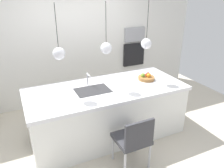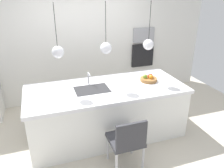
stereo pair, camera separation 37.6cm
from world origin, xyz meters
The scene contains 12 objects.
floor centered at (0.00, 0.00, 0.00)m, with size 6.60×6.60×0.00m, color beige.
back_wall centered at (0.00, 1.65, 1.30)m, with size 6.00×0.10×2.60m, color silver.
kitchen_island centered at (0.00, 0.00, 0.46)m, with size 2.67×1.15×0.91m.
sink_basin centered at (-0.25, 0.00, 0.91)m, with size 0.56×0.40×0.02m, color #2D2D30.
faucet centered at (-0.25, 0.21, 1.06)m, with size 0.02×0.17×0.22m.
fruit_bowl centered at (0.80, 0.03, 0.96)m, with size 0.30×0.30×0.13m.
microwave centered at (1.44, 1.58, 1.42)m, with size 0.54×0.08×0.34m, color #9E9EA3.
oven centered at (1.44, 1.58, 0.92)m, with size 0.56×0.08×0.56m, color black.
chair_near centered at (0.01, -0.91, 0.49)m, with size 0.46×0.46×0.85m.
pendant_light_left centered at (-0.74, 0.00, 1.59)m, with size 0.18×0.18×0.78m.
pendant_light_center centered at (0.00, 0.00, 1.59)m, with size 0.18×0.18×0.78m.
pendant_light_right centered at (0.74, 0.00, 1.59)m, with size 0.18×0.18×0.78m.
Camera 2 is at (-1.02, -3.28, 2.44)m, focal length 35.89 mm.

